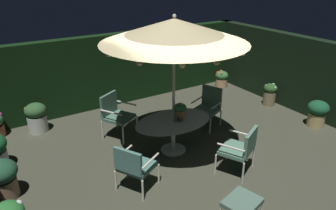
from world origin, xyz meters
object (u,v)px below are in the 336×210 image
(patio_chair_north, at_px, (241,147))
(patio_chair_southeast, at_px, (134,165))
(ottoman_footrest, at_px, (242,203))
(potted_plant_right_far, at_px, (270,94))
(patio_dining_table, at_px, (173,126))
(potted_plant_left_far, at_px, (36,117))
(patio_chair_northeast, at_px, (208,105))
(patio_umbrella, at_px, (174,31))
(potted_plant_back_center, at_px, (2,178))
(potted_plant_front_corner, at_px, (318,112))
(patio_chair_east, at_px, (115,112))
(potted_plant_back_left, at_px, (222,78))
(centerpiece_planter, at_px, (180,110))

(patio_chair_north, relative_size, patio_chair_southeast, 1.05)
(ottoman_footrest, bearing_deg, potted_plant_right_far, 36.56)
(patio_dining_table, height_order, patio_chair_southeast, patio_chair_southeast)
(potted_plant_right_far, bearing_deg, potted_plant_left_far, 162.50)
(patio_chair_north, xyz_separation_m, patio_chair_northeast, (0.72, 1.87, -0.00))
(patio_chair_southeast, bearing_deg, potted_plant_right_far, 15.01)
(patio_umbrella, relative_size, potted_plant_back_center, 4.04)
(patio_chair_north, distance_m, patio_chair_northeast, 2.00)
(patio_chair_northeast, distance_m, potted_plant_left_far, 4.13)
(patio_chair_northeast, relative_size, potted_plant_front_corner, 1.47)
(patio_chair_southeast, xyz_separation_m, potted_plant_back_center, (-1.98, 1.02, -0.13))
(patio_umbrella, relative_size, patio_chair_north, 3.06)
(patio_umbrella, distance_m, patio_chair_northeast, 2.50)
(patio_chair_southeast, bearing_deg, ottoman_footrest, -56.40)
(potted_plant_left_far, bearing_deg, patio_chair_east, -38.24)
(ottoman_footrest, bearing_deg, patio_chair_north, 47.16)
(patio_dining_table, distance_m, patio_umbrella, 1.97)
(patio_chair_east, bearing_deg, patio_chair_southeast, -104.71)
(potted_plant_back_left, height_order, potted_plant_back_center, potted_plant_back_center)
(patio_chair_east, distance_m, potted_plant_back_center, 2.69)
(patio_umbrella, xyz_separation_m, potted_plant_back_left, (3.48, 2.46, -2.28))
(patio_chair_east, relative_size, potted_plant_back_left, 1.91)
(patio_dining_table, height_order, patio_umbrella, patio_umbrella)
(patio_umbrella, distance_m, patio_chair_southeast, 2.52)
(patio_chair_northeast, xyz_separation_m, patio_chair_southeast, (-2.66, -1.27, -0.03))
(patio_chair_north, bearing_deg, patio_chair_southeast, 162.74)
(patio_chair_northeast, bearing_deg, ottoman_footrest, -119.75)
(potted_plant_right_far, bearing_deg, patio_chair_north, -147.33)
(patio_chair_northeast, xyz_separation_m, patio_chair_east, (-2.13, 0.73, 0.04))
(patio_chair_north, relative_size, potted_plant_right_far, 1.48)
(patio_umbrella, xyz_separation_m, potted_plant_right_far, (3.65, 0.60, -2.22))
(potted_plant_back_center, bearing_deg, patio_umbrella, -5.15)
(patio_chair_northeast, distance_m, potted_plant_right_far, 2.29)
(patio_chair_north, distance_m, potted_plant_back_center, 4.24)
(centerpiece_planter, distance_m, patio_chair_north, 1.43)
(patio_chair_east, relative_size, ottoman_footrest, 1.58)
(patio_chair_north, relative_size, potted_plant_front_corner, 1.41)
(centerpiece_planter, relative_size, patio_chair_east, 0.39)
(potted_plant_front_corner, bearing_deg, potted_plant_left_far, 150.14)
(patio_dining_table, relative_size, centerpiece_planter, 4.24)
(potted_plant_back_left, bearing_deg, patio_umbrella, -144.77)
(patio_dining_table, height_order, potted_plant_back_left, patio_dining_table)
(patio_umbrella, distance_m, centerpiece_planter, 1.61)
(potted_plant_right_far, xyz_separation_m, potted_plant_back_center, (-6.91, -0.31, 0.05))
(potted_plant_back_left, distance_m, potted_plant_back_center, 7.08)
(patio_umbrella, distance_m, patio_chair_north, 2.50)
(centerpiece_planter, distance_m, potted_plant_right_far, 3.65)
(ottoman_footrest, distance_m, potted_plant_left_far, 5.17)
(patio_dining_table, height_order, potted_plant_back_center, patio_dining_table)
(patio_chair_north, relative_size, patio_chair_northeast, 0.96)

